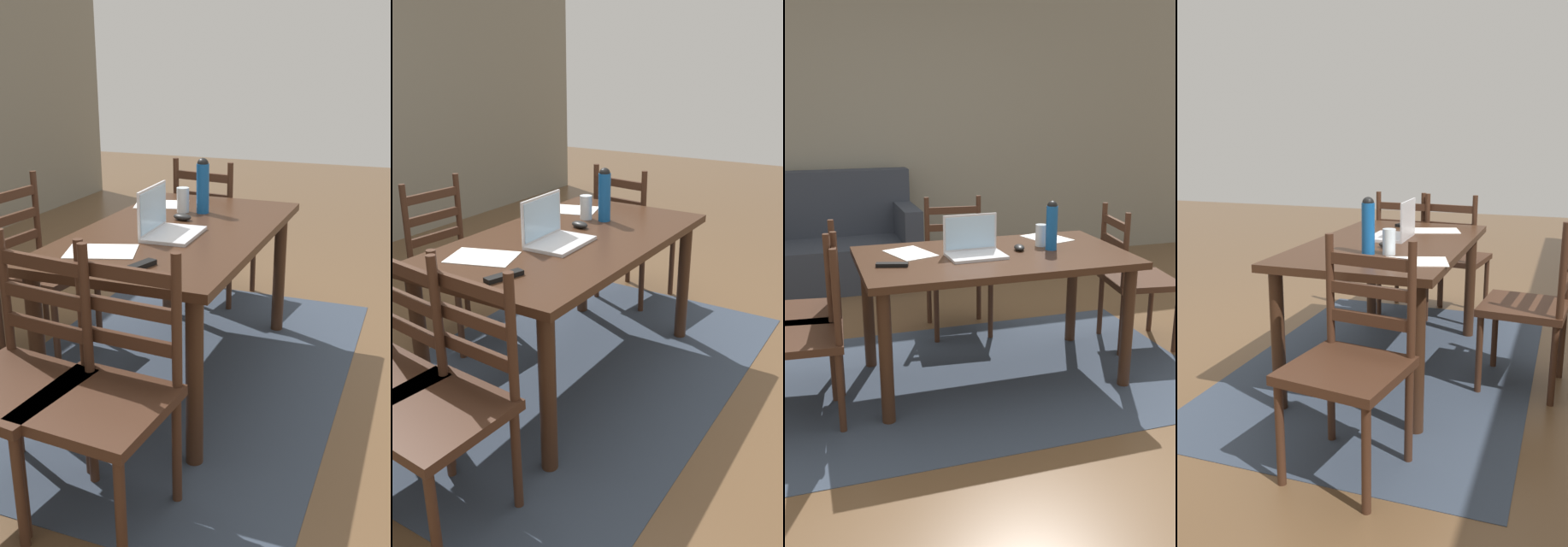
# 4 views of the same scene
# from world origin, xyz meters

# --- Properties ---
(ground_plane) EXTENTS (14.00, 14.00, 0.00)m
(ground_plane) POSITION_xyz_m (0.00, 0.00, 0.00)
(ground_plane) COLOR brown
(area_rug) EXTENTS (2.45, 1.67, 0.01)m
(area_rug) POSITION_xyz_m (0.00, 0.00, 0.00)
(area_rug) COLOR #333D4C
(area_rug) RESTS_ON ground
(dining_table) EXTENTS (1.54, 0.87, 0.76)m
(dining_table) POSITION_xyz_m (0.00, 0.00, 0.66)
(dining_table) COLOR #382114
(dining_table) RESTS_ON ground
(chair_left_near) EXTENTS (0.47, 0.47, 0.95)m
(chair_left_near) POSITION_xyz_m (-1.06, -0.18, 0.46)
(chair_left_near) COLOR #3D2316
(chair_left_near) RESTS_ON ground
(chair_far_head) EXTENTS (0.48, 0.48, 0.95)m
(chair_far_head) POSITION_xyz_m (0.00, 0.81, 0.46)
(chair_far_head) COLOR #3D2316
(chair_far_head) RESTS_ON ground
(chair_left_far) EXTENTS (0.49, 0.49, 0.95)m
(chair_left_far) POSITION_xyz_m (-1.06, 0.17, 0.46)
(chair_left_far) COLOR #3D2316
(chair_left_far) RESTS_ON ground
(chair_right_far) EXTENTS (0.50, 0.50, 0.95)m
(chair_right_far) POSITION_xyz_m (1.06, 0.18, 0.46)
(chair_right_far) COLOR #3D2316
(chair_right_far) RESTS_ON ground
(laptop) EXTENTS (0.33, 0.23, 0.23)m
(laptop) POSITION_xyz_m (-0.12, 0.01, 0.82)
(laptop) COLOR silver
(laptop) RESTS_ON dining_table
(water_bottle) EXTENTS (0.07, 0.07, 0.29)m
(water_bottle) POSITION_xyz_m (0.36, 0.00, 0.91)
(water_bottle) COLOR #145199
(water_bottle) RESTS_ON dining_table
(drinking_glass) EXTENTS (0.07, 0.07, 0.13)m
(drinking_glass) POSITION_xyz_m (0.34, 0.10, 0.83)
(drinking_glass) COLOR silver
(drinking_glass) RESTS_ON dining_table
(computer_mouse) EXTENTS (0.08, 0.11, 0.03)m
(computer_mouse) POSITION_xyz_m (0.18, 0.04, 0.78)
(computer_mouse) COLOR black
(computer_mouse) RESTS_ON dining_table
(tv_remote) EXTENTS (0.18, 0.09, 0.02)m
(tv_remote) POSITION_xyz_m (-0.60, -0.09, 0.77)
(tv_remote) COLOR black
(tv_remote) RESTS_ON dining_table
(paper_stack_left) EXTENTS (0.29, 0.35, 0.00)m
(paper_stack_left) POSITION_xyz_m (-0.45, 0.16, 0.76)
(paper_stack_left) COLOR white
(paper_stack_left) RESTS_ON dining_table
(paper_stack_right) EXTENTS (0.29, 0.35, 0.00)m
(paper_stack_right) POSITION_xyz_m (0.46, 0.28, 0.76)
(paper_stack_right) COLOR white
(paper_stack_right) RESTS_ON dining_table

